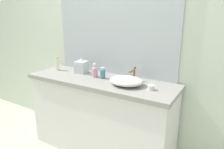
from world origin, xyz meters
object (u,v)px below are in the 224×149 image
lotion_bottle (103,73)px  sink_basin (126,81)px  candle_jar (151,87)px  perfume_bottle (57,64)px  soap_dispenser (95,71)px  tissue_box (81,66)px

lotion_bottle → sink_basin: bearing=-12.1°
sink_basin → candle_jar: bearing=-1.0°
lotion_bottle → perfume_bottle: size_ratio=0.72×
perfume_bottle → sink_basin: bearing=-4.5°
candle_jar → sink_basin: bearing=179.0°
lotion_bottle → candle_jar: size_ratio=1.97×
sink_basin → candle_jar: 0.26m
soap_dispenser → sink_basin: bearing=-9.4°
perfume_bottle → tissue_box: size_ratio=0.94×
soap_dispenser → perfume_bottle: perfume_bottle is taller
soap_dispenser → tissue_box: bearing=166.2°
sink_basin → perfume_bottle: (-1.02, 0.08, 0.04)m
soap_dispenser → lotion_bottle: 0.11m
tissue_box → candle_jar: tissue_box is taller
perfume_bottle → tissue_box: (0.34, 0.05, -0.00)m
lotion_bottle → candle_jar: 0.59m
sink_basin → lotion_bottle: 0.33m
soap_dispenser → tissue_box: (-0.24, 0.06, 0.01)m
soap_dispenser → candle_jar: 0.70m
tissue_box → sink_basin: bearing=-11.0°
tissue_box → candle_jar: 0.94m
perfume_bottle → soap_dispenser: bearing=-0.9°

